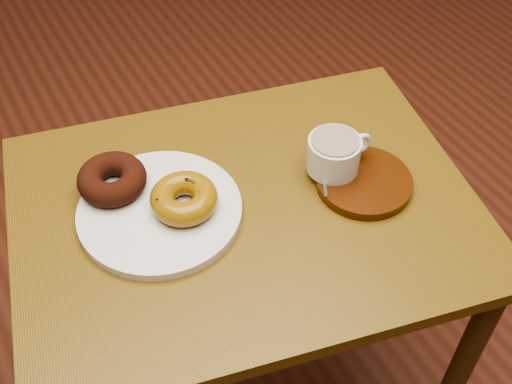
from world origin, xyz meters
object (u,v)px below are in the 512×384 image
donut_plate (160,211)px  coffee_cup (335,153)px  saucer (364,182)px  cafe_table (246,247)px

donut_plate → coffee_cup: 0.29m
saucer → coffee_cup: 0.07m
cafe_table → coffee_cup: 0.22m
coffee_cup → cafe_table: bearing=179.1°
donut_plate → saucer: (0.31, -0.10, 0.00)m
coffee_cup → donut_plate: bearing=171.2°
saucer → coffee_cup: size_ratio=1.37×
donut_plate → saucer: size_ratio=1.64×
cafe_table → coffee_cup: bearing=8.8°
cafe_table → donut_plate: size_ratio=3.22×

